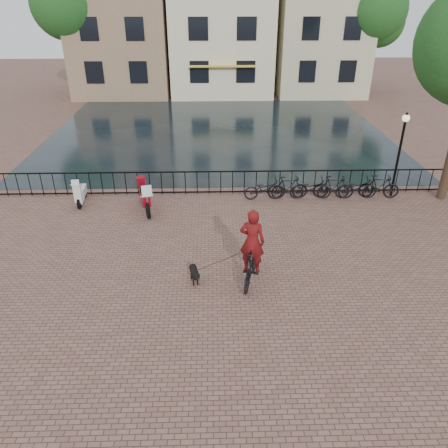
{
  "coord_description": "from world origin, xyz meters",
  "views": [
    {
      "loc": [
        -0.33,
        -9.06,
        7.69
      ],
      "look_at": [
        0.0,
        3.0,
        1.2
      ],
      "focal_mm": 35.0,
      "sensor_mm": 36.0,
      "label": 1
    }
  ],
  "objects_px": {
    "lamp_post": "(401,141)",
    "dog": "(194,274)",
    "scooter": "(80,188)",
    "cyclist": "(252,251)",
    "motorcycle": "(144,193)"
  },
  "relations": [
    {
      "from": "lamp_post",
      "to": "dog",
      "type": "height_order",
      "value": "lamp_post"
    },
    {
      "from": "cyclist",
      "to": "dog",
      "type": "relative_size",
      "value": 3.27
    },
    {
      "from": "cyclist",
      "to": "scooter",
      "type": "distance_m",
      "value": 8.57
    },
    {
      "from": "lamp_post",
      "to": "motorcycle",
      "type": "distance_m",
      "value": 10.4
    },
    {
      "from": "motorcycle",
      "to": "scooter",
      "type": "distance_m",
      "value": 2.77
    },
    {
      "from": "cyclist",
      "to": "dog",
      "type": "bearing_deg",
      "value": 14.68
    },
    {
      "from": "scooter",
      "to": "cyclist",
      "type": "bearing_deg",
      "value": -44.98
    },
    {
      "from": "cyclist",
      "to": "scooter",
      "type": "height_order",
      "value": "cyclist"
    },
    {
      "from": "cyclist",
      "to": "scooter",
      "type": "bearing_deg",
      "value": -25.56
    },
    {
      "from": "scooter",
      "to": "dog",
      "type": "bearing_deg",
      "value": -53.46
    },
    {
      "from": "lamp_post",
      "to": "scooter",
      "type": "distance_m",
      "value": 13.0
    },
    {
      "from": "cyclist",
      "to": "lamp_post",
      "type": "bearing_deg",
      "value": -121.44
    },
    {
      "from": "dog",
      "to": "scooter",
      "type": "bearing_deg",
      "value": 118.2
    },
    {
      "from": "lamp_post",
      "to": "cyclist",
      "type": "bearing_deg",
      "value": -137.02
    },
    {
      "from": "dog",
      "to": "motorcycle",
      "type": "distance_m",
      "value": 5.33
    }
  ]
}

